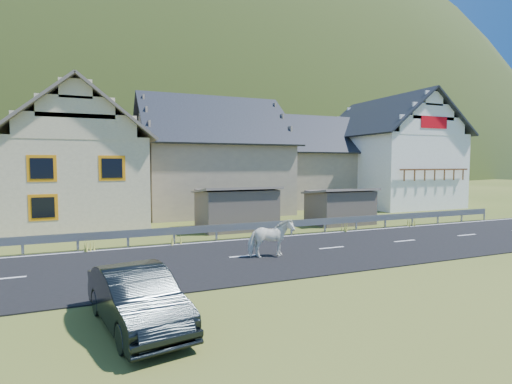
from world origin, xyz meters
name	(u,v)px	position (x,y,z in m)	size (l,w,h in m)	color
ground	(332,249)	(0.00, 0.00, 0.00)	(160.00, 160.00, 0.00)	#3B4C17
road	(332,248)	(0.00, 0.00, 0.02)	(60.00, 7.00, 0.04)	black
lane_markings	(332,248)	(0.00, 0.00, 0.04)	(60.00, 6.60, 0.01)	silver
guardrail	(292,224)	(0.00, 3.68, 0.56)	(28.10, 0.09, 0.75)	#93969B
shed_left	(236,209)	(-2.00, 6.50, 1.10)	(4.30, 3.30, 2.40)	#62544B
shed_right	(340,207)	(4.50, 6.00, 1.00)	(3.80, 2.90, 2.20)	#62544B
house_cream	(80,152)	(-10.00, 12.00, 4.36)	(7.80, 9.80, 8.30)	beige
house_stone_a	(211,151)	(-1.00, 15.00, 4.63)	(10.80, 9.80, 8.90)	gray
house_stone_b	(312,157)	(9.00, 17.00, 4.24)	(9.80, 8.80, 8.10)	gray
house_white	(388,148)	(15.00, 14.00, 5.06)	(8.80, 10.80, 9.70)	white
mountain	(125,215)	(5.00, 180.00, -20.00)	(440.00, 280.00, 260.00)	#1E3110
horse	(271,238)	(-3.12, -0.55, 0.77)	(1.73, 0.79, 1.46)	white
car	(137,298)	(-8.55, -5.31, 0.65)	(1.38, 3.96, 1.30)	black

